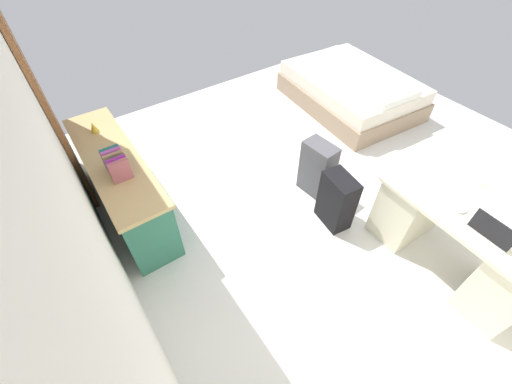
# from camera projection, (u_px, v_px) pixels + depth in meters

# --- Properties ---
(ground_plane) EXTENTS (5.84, 5.84, 0.00)m
(ground_plane) POSITION_uv_depth(u_px,v_px,m) (334.00, 190.00, 3.84)
(ground_plane) COLOR silver
(wall_back) EXTENTS (4.60, 0.10, 2.87)m
(wall_back) POSITION_uv_depth(u_px,v_px,m) (65.00, 190.00, 1.85)
(wall_back) COLOR white
(wall_back) RESTS_ON ground_plane
(door_wooden) EXTENTS (0.88, 0.05, 2.04)m
(door_wooden) POSITION_uv_depth(u_px,v_px,m) (48.00, 109.00, 3.17)
(door_wooden) COLOR brown
(door_wooden) RESTS_ON ground_plane
(desk) EXTENTS (1.46, 0.71, 0.73)m
(desk) POSITION_uv_depth(u_px,v_px,m) (456.00, 238.00, 2.90)
(desk) COLOR beige
(desk) RESTS_ON ground_plane
(credenza) EXTENTS (1.80, 0.48, 0.74)m
(credenza) POSITION_uv_depth(u_px,v_px,m) (122.00, 185.00, 3.38)
(credenza) COLOR #2D7056
(credenza) RESTS_ON ground_plane
(bed) EXTENTS (2.01, 1.55, 0.58)m
(bed) POSITION_uv_depth(u_px,v_px,m) (351.00, 90.00, 4.93)
(bed) COLOR gray
(bed) RESTS_ON ground_plane
(suitcase_black) EXTENTS (0.39, 0.27, 0.62)m
(suitcase_black) POSITION_uv_depth(u_px,v_px,m) (337.00, 201.00, 3.31)
(suitcase_black) COLOR black
(suitcase_black) RESTS_ON ground_plane
(suitcase_spare_grey) EXTENTS (0.38, 0.25, 0.65)m
(suitcase_spare_grey) POSITION_uv_depth(u_px,v_px,m) (317.00, 169.00, 3.61)
(suitcase_spare_grey) COLOR #4C4C51
(suitcase_spare_grey) RESTS_ON ground_plane
(laptop) EXTENTS (0.32, 0.23, 0.21)m
(laptop) POSITION_uv_depth(u_px,v_px,m) (493.00, 231.00, 2.46)
(laptop) COLOR silver
(laptop) RESTS_ON desk
(computer_mouse) EXTENTS (0.06, 0.10, 0.03)m
(computer_mouse) POSITION_uv_depth(u_px,v_px,m) (463.00, 210.00, 2.65)
(computer_mouse) COLOR white
(computer_mouse) RESTS_ON desk
(book_row) EXTENTS (0.28, 0.17, 0.23)m
(book_row) POSITION_uv_depth(u_px,v_px,m) (116.00, 164.00, 2.89)
(book_row) COLOR #A75760
(book_row) RESTS_ON credenza
(figurine_small) EXTENTS (0.08, 0.08, 0.11)m
(figurine_small) POSITION_uv_depth(u_px,v_px,m) (93.00, 127.00, 3.35)
(figurine_small) COLOR gold
(figurine_small) RESTS_ON credenza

